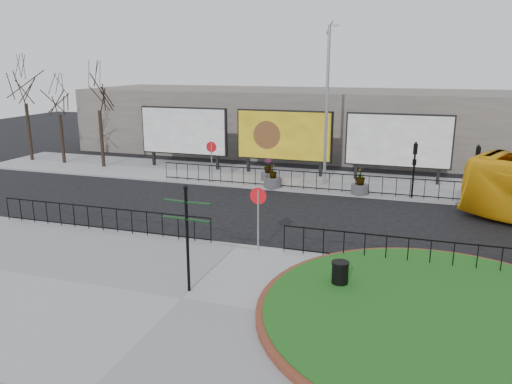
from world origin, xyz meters
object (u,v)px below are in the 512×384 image
at_px(planter_b, 273,180).
at_px(fingerpost_sign, 187,228).
at_px(planter_a, 268,172).
at_px(planter_c, 360,184).
at_px(billboard_mid, 284,136).
at_px(lamp_post, 327,104).
at_px(litter_bin, 340,276).

bearing_deg(planter_b, fingerpost_sign, -85.10).
relative_size(planter_a, planter_c, 0.91).
height_order(billboard_mid, planter_a, billboard_mid).
xyz_separation_m(billboard_mid, planter_b, (0.30, -3.57, -2.04)).
bearing_deg(lamp_post, planter_c, -35.32).
xyz_separation_m(billboard_mid, lamp_post, (3.01, -1.97, 2.23)).
height_order(billboard_mid, lamp_post, lamp_post).
bearing_deg(billboard_mid, planter_b, -85.20).
distance_m(litter_bin, planter_c, 12.31).
height_order(billboard_mid, fingerpost_sign, billboard_mid).
bearing_deg(planter_c, litter_bin, -86.58).
bearing_deg(litter_bin, planter_b, 114.88).
distance_m(billboard_mid, planter_a, 2.85).
relative_size(billboard_mid, litter_bin, 6.65).
xyz_separation_m(planter_b, planter_c, (4.97, 0.00, 0.08)).
height_order(fingerpost_sign, planter_c, fingerpost_sign).
bearing_deg(lamp_post, fingerpost_sign, -95.62).
bearing_deg(planter_c, planter_a, 164.41).
distance_m(billboard_mid, planter_c, 6.66).
height_order(billboard_mid, litter_bin, billboard_mid).
bearing_deg(billboard_mid, planter_c, -34.15).
bearing_deg(planter_c, lamp_post, 144.68).
relative_size(billboard_mid, lamp_post, 0.67).
distance_m(lamp_post, planter_c, 5.02).
xyz_separation_m(litter_bin, planter_c, (-0.73, 12.29, 0.05)).
xyz_separation_m(fingerpost_sign, litter_bin, (4.51, 1.55, -1.60)).
bearing_deg(planter_a, planter_c, -15.59).
relative_size(litter_bin, planter_a, 0.70).
distance_m(planter_a, planter_c, 5.95).
relative_size(fingerpost_sign, planter_c, 2.35).
bearing_deg(billboard_mid, lamp_post, -33.25).
bearing_deg(planter_b, planter_a, 115.65).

